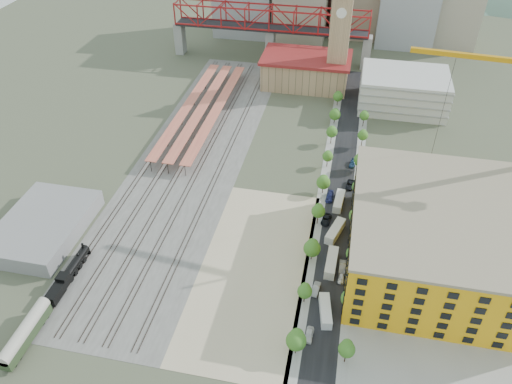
% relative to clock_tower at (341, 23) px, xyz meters
% --- Properties ---
extents(ground, '(400.00, 400.00, 0.00)m').
position_rel_clock_tower_xyz_m(ground, '(-8.00, -79.99, -28.70)').
color(ground, '#474C38').
rests_on(ground, ground).
extents(ballast_strip, '(36.00, 165.00, 0.06)m').
position_rel_clock_tower_xyz_m(ballast_strip, '(-44.00, -62.49, -28.67)').
color(ballast_strip, '#605E59').
rests_on(ballast_strip, ground).
extents(dirt_lot, '(28.00, 67.00, 0.06)m').
position_rel_clock_tower_xyz_m(dirt_lot, '(-12.00, -111.49, -28.67)').
color(dirt_lot, tan).
rests_on(dirt_lot, ground).
extents(street_asphalt, '(12.00, 170.00, 0.06)m').
position_rel_clock_tower_xyz_m(street_asphalt, '(8.00, -64.99, -28.67)').
color(street_asphalt, black).
rests_on(street_asphalt, ground).
extents(sidewalk_west, '(3.00, 170.00, 0.04)m').
position_rel_clock_tower_xyz_m(sidewalk_west, '(2.50, -64.99, -28.68)').
color(sidewalk_west, gray).
rests_on(sidewalk_west, ground).
extents(sidewalk_east, '(3.00, 170.00, 0.04)m').
position_rel_clock_tower_xyz_m(sidewalk_east, '(13.50, -64.99, -28.68)').
color(sidewalk_east, gray).
rests_on(sidewalk_east, ground).
extents(construction_pad, '(50.00, 90.00, 0.06)m').
position_rel_clock_tower_xyz_m(construction_pad, '(37.00, -99.99, -28.67)').
color(construction_pad, gray).
rests_on(construction_pad, ground).
extents(rail_tracks, '(26.56, 160.00, 0.18)m').
position_rel_clock_tower_xyz_m(rail_tracks, '(-45.80, -62.49, -28.55)').
color(rail_tracks, '#382B23').
rests_on(rail_tracks, ground).
extents(platform_canopies, '(16.00, 80.00, 4.12)m').
position_rel_clock_tower_xyz_m(platform_canopies, '(-49.00, -34.99, -24.70)').
color(platform_canopies, '#DE7755').
rests_on(platform_canopies, ground).
extents(station_hall, '(38.00, 24.00, 13.10)m').
position_rel_clock_tower_xyz_m(station_hall, '(-13.00, 2.01, -22.03)').
color(station_hall, tan).
rests_on(station_hall, ground).
extents(clock_tower, '(12.00, 12.00, 52.00)m').
position_rel_clock_tower_xyz_m(clock_tower, '(0.00, 0.00, 0.00)').
color(clock_tower, tan).
rests_on(clock_tower, ground).
extents(parking_garage, '(34.00, 26.00, 14.00)m').
position_rel_clock_tower_xyz_m(parking_garage, '(28.00, -9.99, -21.70)').
color(parking_garage, silver).
rests_on(parking_garage, ground).
extents(truss_bridge, '(94.00, 9.60, 25.60)m').
position_rel_clock_tower_xyz_m(truss_bridge, '(-33.00, 25.01, -9.83)').
color(truss_bridge, gray).
rests_on(truss_bridge, ground).
extents(construction_building, '(44.60, 50.60, 18.80)m').
position_rel_clock_tower_xyz_m(construction_building, '(34.00, -99.99, -19.29)').
color(construction_building, '#FFB315').
rests_on(construction_building, ground).
extents(warehouse, '(22.00, 32.00, 5.00)m').
position_rel_clock_tower_xyz_m(warehouse, '(-74.00, -109.99, -26.20)').
color(warehouse, gray).
rests_on(warehouse, ground).
extents(street_trees, '(15.40, 124.40, 8.00)m').
position_rel_clock_tower_xyz_m(street_trees, '(8.00, -74.99, -28.70)').
color(street_trees, '#3C6F21').
rests_on(street_trees, ground).
extents(distant_hills, '(647.00, 264.00, 227.00)m').
position_rel_clock_tower_xyz_m(distant_hills, '(37.28, 180.01, -108.23)').
color(distant_hills, '#4C6B59').
rests_on(distant_hills, ground).
extents(locomotive, '(2.67, 20.58, 5.14)m').
position_rel_clock_tower_xyz_m(locomotive, '(-58.00, -124.39, -26.78)').
color(locomotive, black).
rests_on(locomotive, ground).
extents(coach, '(2.95, 17.15, 5.38)m').
position_rel_clock_tower_xyz_m(coach, '(-58.00, -144.29, -25.83)').
color(coach, '#27361D').
rests_on(coach, ground).
extents(site_trailer_a, '(4.12, 9.74, 2.59)m').
position_rel_clock_tower_xyz_m(site_trailer_a, '(8.00, -122.82, -27.40)').
color(site_trailer_a, silver).
rests_on(site_trailer_a, ground).
extents(site_trailer_b, '(3.06, 10.36, 2.81)m').
position_rel_clock_tower_xyz_m(site_trailer_b, '(8.00, -106.58, -27.29)').
color(site_trailer_b, silver).
rests_on(site_trailer_b, ground).
extents(site_trailer_c, '(5.42, 10.37, 2.75)m').
position_rel_clock_tower_xyz_m(site_trailer_c, '(8.00, -93.79, -27.32)').
color(site_trailer_c, silver).
rests_on(site_trailer_c, ground).
extents(site_trailer_d, '(3.22, 9.66, 2.60)m').
position_rel_clock_tower_xyz_m(site_trailer_d, '(8.00, -79.78, -27.40)').
color(site_trailer_d, silver).
rests_on(site_trailer_d, ground).
extents(car_0, '(2.12, 4.68, 1.56)m').
position_rel_clock_tower_xyz_m(car_0, '(5.00, -130.09, -27.92)').
color(car_0, silver).
rests_on(car_0, ground).
extents(car_1, '(2.24, 4.94, 1.57)m').
position_rel_clock_tower_xyz_m(car_1, '(5.00, -116.03, -27.91)').
color(car_1, '#A6A6AB').
rests_on(car_1, ground).
extents(car_2, '(3.16, 5.72, 1.52)m').
position_rel_clock_tower_xyz_m(car_2, '(5.00, -88.55, -27.94)').
color(car_2, black).
rests_on(car_2, ground).
extents(car_3, '(2.41, 5.39, 1.54)m').
position_rel_clock_tower_xyz_m(car_3, '(5.00, -77.47, -27.93)').
color(car_3, navy).
rests_on(car_3, ground).
extents(car_4, '(1.74, 3.96, 1.33)m').
position_rel_clock_tower_xyz_m(car_4, '(11.00, -110.86, -28.03)').
color(car_4, white).
rests_on(car_4, ground).
extents(car_5, '(1.77, 4.90, 1.61)m').
position_rel_clock_tower_xyz_m(car_5, '(11.00, -107.00, -27.89)').
color(car_5, '#9E9FA3').
rests_on(car_5, ground).
extents(car_6, '(3.03, 5.60, 1.49)m').
position_rel_clock_tower_xyz_m(car_6, '(11.00, -69.89, -27.95)').
color(car_6, black).
rests_on(car_6, ground).
extents(car_7, '(2.53, 4.94, 1.37)m').
position_rel_clock_tower_xyz_m(car_7, '(11.00, -57.31, -28.01)').
color(car_7, navy).
rests_on(car_7, ground).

